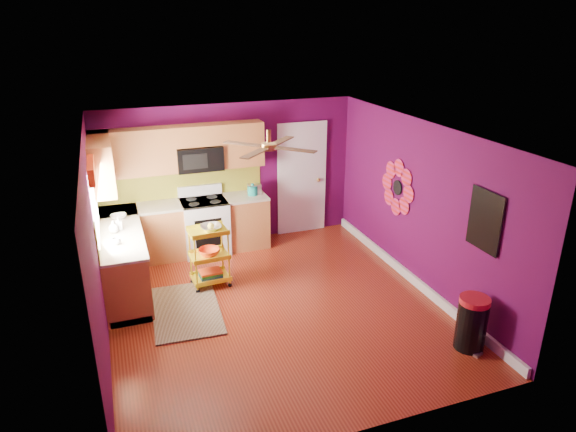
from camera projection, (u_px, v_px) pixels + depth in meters
name	position (u px, v px, depth m)	size (l,w,h in m)	color
ground	(275.00, 307.00, 7.29)	(5.00, 5.00, 0.00)	maroon
room_envelope	(276.00, 198.00, 6.70)	(4.54, 5.04, 2.52)	#500942
lower_cabinets	(161.00, 243.00, 8.29)	(2.81, 2.31, 0.94)	#995529
electric_range	(205.00, 226.00, 8.84)	(0.76, 0.66, 1.13)	white
upper_cabinetry	(157.00, 155.00, 8.14)	(2.80, 2.30, 1.26)	#995529
left_window	(93.00, 186.00, 6.87)	(0.08, 1.35, 1.08)	white
panel_door	(302.00, 180.00, 9.50)	(0.95, 0.11, 2.15)	white
right_wall_art	(433.00, 201.00, 7.17)	(0.04, 2.74, 1.04)	black
ceiling_fan	(269.00, 146.00, 6.63)	(1.01, 1.01, 0.26)	#BF8C3F
shag_rug	(186.00, 310.00, 7.19)	(0.91, 1.49, 0.02)	black
rolling_cart	(210.00, 254.00, 7.70)	(0.59, 0.44, 1.02)	yellow
trash_can	(472.00, 323.00, 6.28)	(0.47, 0.47, 0.70)	black
teal_kettle	(253.00, 190.00, 8.93)	(0.18, 0.18, 0.21)	#139182
toaster	(254.00, 189.00, 8.97)	(0.22, 0.15, 0.18)	beige
soap_bottle_a	(119.00, 223.00, 7.47)	(0.09, 0.09, 0.20)	#EA3F72
soap_bottle_b	(113.00, 227.00, 7.37)	(0.14, 0.14, 0.18)	white
counter_dish	(119.00, 217.00, 7.91)	(0.24, 0.24, 0.06)	white
counter_cup	(116.00, 241.00, 7.00)	(0.12, 0.12, 0.09)	white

